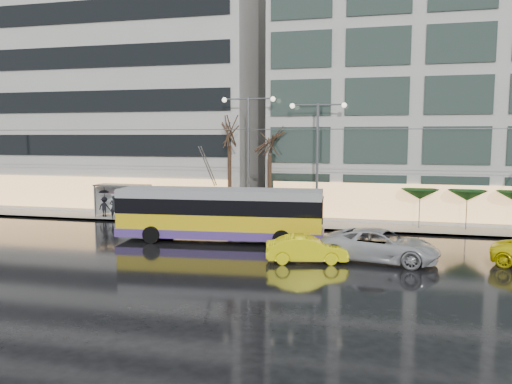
% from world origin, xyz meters
% --- Properties ---
extents(ground, '(140.00, 140.00, 0.00)m').
position_xyz_m(ground, '(0.00, 0.00, 0.00)').
color(ground, black).
rests_on(ground, ground).
extents(sidewalk, '(80.00, 10.00, 0.15)m').
position_xyz_m(sidewalk, '(2.00, 14.00, 0.07)').
color(sidewalk, gray).
rests_on(sidewalk, ground).
extents(kerb, '(80.00, 0.10, 0.15)m').
position_xyz_m(kerb, '(2.00, 9.05, 0.07)').
color(kerb, slate).
rests_on(kerb, ground).
extents(building_left, '(34.00, 14.00, 22.00)m').
position_xyz_m(building_left, '(-16.00, 19.00, 11.15)').
color(building_left, '#A7A49F').
rests_on(building_left, sidewalk).
extents(building_right, '(32.00, 14.00, 25.00)m').
position_xyz_m(building_right, '(19.00, 19.00, 12.65)').
color(building_right, '#A7A49F').
rests_on(building_right, sidewalk).
extents(trolleybus, '(12.64, 5.14, 5.79)m').
position_xyz_m(trolleybus, '(1.88, 4.30, 1.57)').
color(trolleybus, gold).
rests_on(trolleybus, ground).
extents(catenary, '(42.24, 5.12, 7.00)m').
position_xyz_m(catenary, '(1.00, 7.94, 4.25)').
color(catenary, '#595B60').
rests_on(catenary, ground).
extents(bus_shelter, '(4.20, 1.60, 2.51)m').
position_xyz_m(bus_shelter, '(-8.38, 10.69, 1.96)').
color(bus_shelter, '#595B60').
rests_on(bus_shelter, sidewalk).
extents(street_lamp_near, '(3.96, 0.36, 9.03)m').
position_xyz_m(street_lamp_near, '(2.00, 10.80, 5.99)').
color(street_lamp_near, '#595B60').
rests_on(street_lamp_near, sidewalk).
extents(street_lamp_far, '(3.96, 0.36, 8.53)m').
position_xyz_m(street_lamp_far, '(7.00, 10.80, 5.71)').
color(street_lamp_far, '#595B60').
rests_on(street_lamp_far, sidewalk).
extents(tree_a, '(3.20, 3.20, 8.40)m').
position_xyz_m(tree_a, '(0.50, 11.00, 7.09)').
color(tree_a, black).
rests_on(tree_a, sidewalk).
extents(tree_b, '(3.20, 3.20, 7.70)m').
position_xyz_m(tree_b, '(3.50, 11.20, 6.40)').
color(tree_b, black).
rests_on(tree_b, sidewalk).
extents(parasol_a, '(2.50, 2.50, 2.65)m').
position_xyz_m(parasol_a, '(14.00, 11.00, 2.45)').
color(parasol_a, '#595B60').
rests_on(parasol_a, sidewalk).
extents(parasol_b, '(2.50, 2.50, 2.65)m').
position_xyz_m(parasol_b, '(17.00, 11.00, 2.45)').
color(parasol_b, '#595B60').
rests_on(parasol_b, sidewalk).
extents(taxi_b, '(4.34, 2.30, 1.36)m').
position_xyz_m(taxi_b, '(7.72, 0.41, 0.68)').
color(taxi_b, '#FAED0D').
rests_on(taxi_b, ground).
extents(sedan_silver, '(6.30, 3.73, 1.64)m').
position_xyz_m(sedan_silver, '(11.37, 1.54, 0.82)').
color(sedan_silver, '#AAAAAE').
rests_on(sedan_silver, ground).
extents(pedestrian_a, '(1.17, 1.19, 2.19)m').
position_xyz_m(pedestrian_a, '(-8.15, 9.40, 1.58)').
color(pedestrian_a, black).
rests_on(pedestrian_a, sidewalk).
extents(pedestrian_b, '(1.18, 1.15, 1.92)m').
position_xyz_m(pedestrian_b, '(-6.82, 12.05, 1.11)').
color(pedestrian_b, black).
rests_on(pedestrian_b, sidewalk).
extents(pedestrian_c, '(1.03, 0.88, 2.11)m').
position_xyz_m(pedestrian_c, '(-9.42, 10.19, 1.27)').
color(pedestrian_c, black).
rests_on(pedestrian_c, sidewalk).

